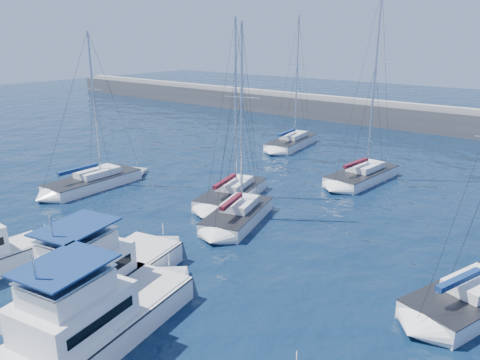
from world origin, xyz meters
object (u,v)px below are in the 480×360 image
Objects in this scene: sailboat_mid_a at (94,182)px; sailboat_mid_e at (470,299)px; sailboat_mid_c at (238,215)px; motor_yacht_stbd_inner at (89,322)px; motor_yacht_port_inner at (96,277)px; sailboat_mid_b at (232,193)px; sailboat_back_b at (362,175)px; sailboat_back_a at (292,142)px.

sailboat_mid_a is 30.63m from sailboat_mid_e.
motor_yacht_stbd_inner is at bearing -92.07° from sailboat_mid_c.
sailboat_mid_b is (-3.98, 15.61, -0.61)m from motor_yacht_port_inner.
sailboat_back_b reaches higher than motor_yacht_port_inner.
sailboat_back_a is at bearing 94.85° from motor_yacht_port_inner.
sailboat_mid_a is 0.80× the size of sailboat_back_b.
sailboat_back_b reaches higher than sailboat_mid_c.
sailboat_mid_b is 0.86× the size of sailboat_back_b.
sailboat_back_a is (-6.39, 18.85, -0.00)m from sailboat_mid_b.
sailboat_back_a is (-9.70, 22.18, -0.01)m from sailboat_mid_c.
sailboat_back_a is 0.90× the size of sailboat_back_b.
motor_yacht_port_inner is at bearing -126.74° from sailboat_mid_e.
sailboat_mid_e is at bearing 23.54° from motor_yacht_port_inner.
sailboat_mid_b is 19.90m from sailboat_back_a.
sailboat_mid_a reaches higher than motor_yacht_stbd_inner.
sailboat_mid_c is at bearing 5.04° from sailboat_mid_a.
sailboat_mid_b reaches higher than motor_yacht_port_inner.
motor_yacht_stbd_inner is at bearing -83.34° from sailboat_mid_b.
sailboat_back_a is at bearing 97.35° from sailboat_mid_c.
sailboat_back_a reaches higher than sailboat_mid_b.
sailboat_mid_b is (-7.05, 18.07, -0.61)m from motor_yacht_stbd_inner.
sailboat_back_a is at bearing 94.07° from sailboat_mid_b.
motor_yacht_stbd_inner is 39.29m from sailboat_back_a.
motor_yacht_stbd_inner is at bearing -36.69° from sailboat_mid_a.
sailboat_mid_e is at bearing -51.19° from sailboat_back_a.
sailboat_mid_c is at bearing -95.83° from sailboat_back_b.
sailboat_mid_a is at bearing 134.87° from motor_yacht_stbd_inner.
sailboat_mid_a is (-18.57, 12.97, -0.63)m from motor_yacht_stbd_inner.
sailboat_mid_e is at bearing -21.77° from sailboat_mid_c.
sailboat_mid_e is at bearing -1.29° from sailboat_mid_a.
sailboat_back_b is (-1.00, 29.44, -0.59)m from motor_yacht_stbd_inner.
sailboat_mid_e is at bearing -28.89° from sailboat_mid_b.
motor_yacht_port_inner is 0.76× the size of sailboat_mid_a.
sailboat_back_a is (-13.44, 36.92, -0.61)m from motor_yacht_stbd_inner.
sailboat_mid_b is at bearing -79.56° from sailboat_back_a.
sailboat_back_b is (6.05, 11.37, 0.02)m from sailboat_mid_b.
sailboat_back_b is (-13.06, 16.21, 0.03)m from sailboat_mid_e.
sailboat_mid_b is 0.95× the size of sailboat_back_a.
sailboat_mid_e is (19.11, -4.85, -0.01)m from sailboat_mid_b.
sailboat_mid_e is at bearing 37.44° from motor_yacht_stbd_inner.
sailboat_mid_a is at bearing -161.70° from sailboat_mid_e.
sailboat_mid_e is 34.81m from sailboat_back_a.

